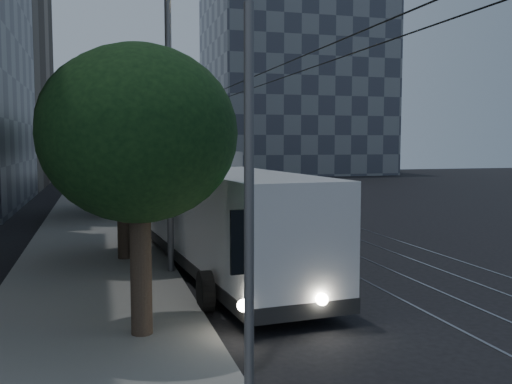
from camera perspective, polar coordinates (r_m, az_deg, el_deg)
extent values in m
plane|color=black|center=(19.47, 6.95, -7.24)|extent=(120.00, 120.00, 0.00)
cube|color=gray|center=(37.79, -15.72, -1.33)|extent=(5.00, 90.00, 0.15)
cube|color=gray|center=(38.55, -4.08, -1.13)|extent=(0.08, 90.00, 0.02)
cube|color=gray|center=(38.86, -1.99, -1.07)|extent=(0.08, 90.00, 0.02)
cube|color=gray|center=(39.25, 0.22, -1.01)|extent=(0.08, 90.00, 0.02)
cube|color=gray|center=(39.67, 2.22, -0.95)|extent=(0.08, 90.00, 0.02)
cylinder|color=black|center=(37.76, -10.33, 7.17)|extent=(0.02, 90.00, 0.02)
cylinder|color=black|center=(37.83, -9.27, 7.18)|extent=(0.02, 90.00, 0.02)
cylinder|color=slate|center=(7.92, -0.70, -3.11)|extent=(0.14, 0.14, 6.00)
cylinder|color=slate|center=(27.67, -11.36, 2.59)|extent=(0.14, 0.14, 6.00)
cylinder|color=slate|center=(47.63, -13.12, 3.53)|extent=(0.14, 0.14, 6.00)
cylinder|color=slate|center=(67.61, -13.84, 3.91)|extent=(0.14, 0.14, 6.00)
cube|color=#3C414D|center=(77.26, 3.76, 10.85)|extent=(22.00, 18.00, 24.00)
cube|color=silver|center=(17.81, -3.43, -2.44)|extent=(3.62, 12.44, 2.91)
cube|color=black|center=(18.03, -3.41, -6.55)|extent=(3.67, 12.48, 0.36)
cube|color=black|center=(18.29, -3.77, -1.84)|extent=(3.47, 9.90, 1.07)
cube|color=black|center=(11.94, 2.72, -4.75)|extent=(2.30, 0.27, 1.33)
cube|color=black|center=(23.75, -6.52, -0.04)|extent=(2.10, 0.26, 1.02)
cube|color=#28F44F|center=(11.82, 2.74, -0.36)|extent=(1.63, 0.20, 0.33)
cube|color=gray|center=(20.68, -5.24, 3.34)|extent=(2.39, 2.42, 0.51)
sphere|color=white|center=(11.95, -1.26, -11.28)|extent=(0.27, 0.27, 0.27)
sphere|color=white|center=(12.48, 6.63, -10.61)|extent=(0.27, 0.27, 0.27)
cylinder|color=slate|center=(21.68, -6.57, 5.94)|extent=(0.06, 4.62, 2.28)
cylinder|color=slate|center=(21.78, -4.97, 5.95)|extent=(0.06, 4.62, 2.28)
cylinder|color=black|center=(14.04, -5.08, -9.90)|extent=(0.31, 1.02, 1.02)
cylinder|color=black|center=(14.68, 4.71, -9.23)|extent=(0.31, 1.02, 1.02)
cylinder|color=black|center=(20.44, -8.46, -5.21)|extent=(0.31, 1.02, 1.02)
cylinder|color=black|center=(20.89, -1.60, -4.94)|extent=(0.31, 1.02, 1.02)
cylinder|color=black|center=(22.36, -9.08, -4.34)|extent=(0.31, 1.02, 1.02)
cylinder|color=black|center=(22.77, -2.79, -4.12)|extent=(0.31, 1.02, 1.02)
imported|color=#ABADB3|center=(31.06, -9.87, -1.25)|extent=(4.27, 6.13, 1.55)
imported|color=silver|center=(36.93, -9.60, -0.36)|extent=(3.20, 4.49, 1.42)
imported|color=silver|center=(37.36, -10.66, -0.36)|extent=(3.59, 5.09, 1.37)
imported|color=silver|center=(46.56, -9.79, 0.65)|extent=(1.73, 4.01, 1.29)
imported|color=white|center=(50.87, -10.28, 1.09)|extent=(2.26, 4.43, 1.44)
cylinder|color=black|center=(12.09, -11.42, -8.12)|extent=(0.44, 0.44, 2.79)
ellipsoid|color=black|center=(11.78, -11.66, 5.73)|extent=(4.01, 4.01, 3.60)
cylinder|color=black|center=(20.00, -13.07, -3.25)|extent=(0.44, 0.44, 2.59)
ellipsoid|color=black|center=(19.81, -13.27, 6.53)|extent=(5.61, 5.61, 5.05)
cylinder|color=black|center=(31.05, -14.89, -0.23)|extent=(0.44, 0.44, 2.76)
ellipsoid|color=black|center=(30.94, -15.04, 6.34)|extent=(5.79, 5.79, 5.21)
cylinder|color=black|center=(34.79, -14.14, 0.43)|extent=(0.44, 0.44, 2.88)
ellipsoid|color=black|center=(34.70, -14.27, 6.37)|extent=(5.76, 5.76, 5.19)
cylinder|color=black|center=(45.42, -14.47, 1.35)|extent=(0.44, 0.44, 2.70)
ellipsoid|color=black|center=(45.33, -14.55, 5.18)|extent=(4.50, 4.50, 4.05)
cylinder|color=black|center=(56.55, -15.19, 1.79)|extent=(0.44, 0.44, 2.24)
ellipsoid|color=black|center=(56.47, -15.26, 4.85)|extent=(5.06, 5.06, 4.56)
cylinder|color=slate|center=(17.54, -8.68, 7.06)|extent=(0.20, 0.20, 9.53)
cylinder|color=slate|center=(37.28, -12.34, 6.26)|extent=(0.20, 0.20, 10.03)
cylinder|color=slate|center=(37.75, -10.76, 13.30)|extent=(2.21, 0.12, 0.12)
sphere|color=#FFDB8C|center=(37.83, -9.20, 13.16)|extent=(0.44, 0.44, 0.44)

